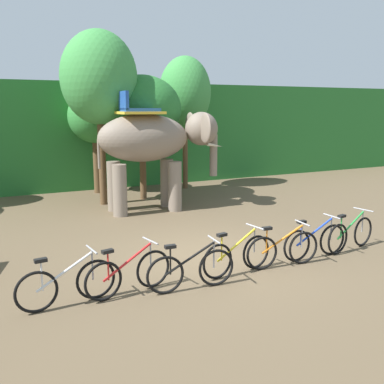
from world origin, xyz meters
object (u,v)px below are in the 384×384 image
Objects in this scene: tree_left at (99,78)px; elephant at (154,142)px; tree_center_right at (95,117)px; bike_white at (67,284)px; bike_green at (351,234)px; tree_far_right at (185,93)px; bike_blue at (315,241)px; tree_center at (142,109)px; bike_black at (191,270)px; bike_orange at (283,249)px; bike_yellow at (237,255)px; bike_red at (129,273)px.

tree_left is 1.39× the size of elephant.
tree_center_right is 10.38m from bike_white.
bike_green is (2.66, -5.84, -1.82)m from elephant.
bike_blue is at bearing -96.40° from tree_far_right.
bike_blue is (1.27, -7.73, -2.84)m from tree_center.
bike_black and bike_green have the same top height.
bike_white is 1.00× the size of bike_orange.
tree_center_right reaches higher than elephant.
elephant is (-2.53, -3.09, -1.65)m from tree_far_right.
bike_white is 3.33m from bike_yellow.
tree_far_right is 3.10× the size of bike_blue.
tree_center is (1.22, -1.89, 0.30)m from tree_center_right.
bike_blue is (3.20, 0.36, 0.00)m from bike_black.
bike_white is (-4.08, -7.76, -2.84)m from tree_center.
tree_center_right is 10.25m from bike_blue.
elephant reaches higher than bike_red.
tree_center_right is at bearing 104.69° from elephant.
tree_far_right is 3.12× the size of bike_yellow.
bike_black is at bearing -114.21° from tree_far_right.
bike_black is at bearing -164.72° from bike_yellow.
bike_yellow is (0.46, -9.65, -2.54)m from tree_center_right.
tree_center is 1.06× the size of elephant.
tree_far_right is at bearing 77.78° from bike_orange.
bike_orange is at bearing -5.03° from bike_yellow.
bike_yellow is (3.33, -0.00, 0.00)m from bike_white.
bike_blue is at bearing -75.58° from elephant.
bike_white is 5.36m from bike_blue.
tree_center is at bearing 99.34° from bike_blue.
tree_far_right is at bearing 65.79° from bike_black.
tree_center is at bearing -57.13° from tree_center_right.
bike_black is 1.01× the size of bike_green.
bike_red is (-5.29, -9.04, -3.47)m from tree_far_right.
tree_far_right is at bearing -9.82° from tree_center_right.
bike_orange is 1.00× the size of bike_blue.
bike_white is 4.39m from bike_orange.
elephant is 2.44× the size of bike_blue.
tree_left is 3.39× the size of bike_orange.
bike_yellow is (-0.75, -7.77, -2.84)m from tree_center.
tree_left is at bearing 118.25° from bike_green.
tree_center reaches higher than elephant.
tree_left is 1.87m from tree_center.
tree_center is 8.51m from bike_green.
bike_green is at bearing -69.15° from tree_center_right.
elephant is at bearing 114.52° from bike_green.
bike_black is at bearing -94.09° from tree_center_right.
bike_white and bike_yellow have the same top height.
tree_center_right reaches higher than bike_green.
tree_far_right is 10.15m from bike_yellow.
tree_left reaches higher than tree_center.
tree_center is at bearing 107.51° from bike_green.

